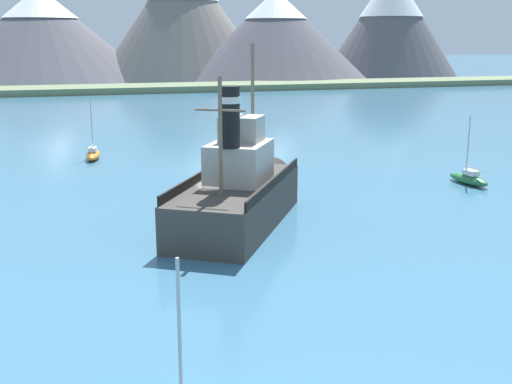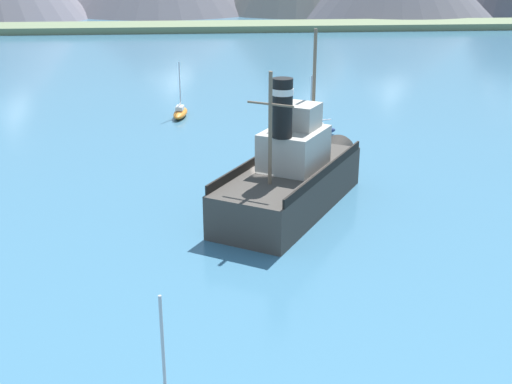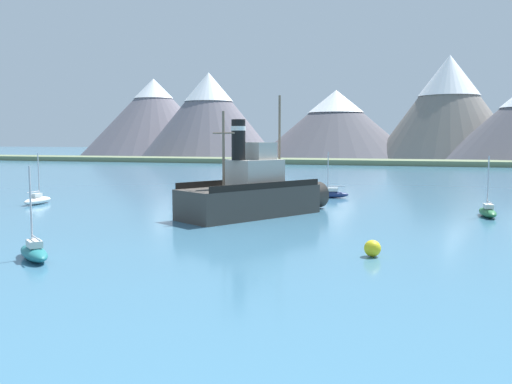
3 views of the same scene
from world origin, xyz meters
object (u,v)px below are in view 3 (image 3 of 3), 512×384
at_px(mooring_buoy, 372,248).
at_px(old_tugboat, 256,193).
at_px(sailboat_white, 37,200).
at_px(sailboat_orange, 253,186).
at_px(sailboat_navy, 331,194).
at_px(sailboat_teal, 34,252).
at_px(sailboat_green, 488,212).

bearing_deg(mooring_buoy, old_tugboat, 128.76).
xyz_separation_m(old_tugboat, sailboat_white, (-22.35, 1.28, -1.40)).
bearing_deg(sailboat_white, old_tugboat, -3.28).
xyz_separation_m(sailboat_orange, sailboat_navy, (10.93, -7.27, 0.00)).
height_order(sailboat_white, sailboat_navy, same).
distance_m(sailboat_teal, sailboat_navy, 35.42).
relative_size(sailboat_orange, sailboat_teal, 1.00).
distance_m(old_tugboat, sailboat_orange, 23.42).
xyz_separation_m(sailboat_navy, sailboat_green, (14.35, -10.26, 0.00)).
distance_m(sailboat_green, mooring_buoy, 19.39).
bearing_deg(old_tugboat, sailboat_orange, 107.70).
xyz_separation_m(sailboat_white, mooring_buoy, (32.83, -14.34, 0.02)).
bearing_deg(sailboat_navy, mooring_buoy, -76.63).
height_order(sailboat_white, sailboat_green, same).
xyz_separation_m(old_tugboat, sailboat_teal, (-6.38, -18.91, -1.40)).
bearing_deg(sailboat_teal, sailboat_navy, 73.26).
bearing_deg(old_tugboat, mooring_buoy, -51.24).
bearing_deg(sailboat_green, sailboat_navy, 144.45).
height_order(sailboat_teal, sailboat_navy, same).
height_order(sailboat_navy, sailboat_green, same).
relative_size(sailboat_navy, mooring_buoy, 5.45).
bearing_deg(sailboat_teal, sailboat_green, 43.94).
bearing_deg(mooring_buoy, sailboat_navy, 103.37).
distance_m(old_tugboat, mooring_buoy, 16.80).
distance_m(old_tugboat, sailboat_green, 18.83).
height_order(old_tugboat, mooring_buoy, old_tugboat).
xyz_separation_m(sailboat_white, sailboat_teal, (15.96, -20.19, 0.00)).
bearing_deg(sailboat_white, sailboat_orange, 54.03).
bearing_deg(sailboat_orange, mooring_buoy, -63.53).
relative_size(old_tugboat, sailboat_white, 2.86).
height_order(sailboat_white, sailboat_teal, same).
height_order(old_tugboat, sailboat_teal, old_tugboat).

